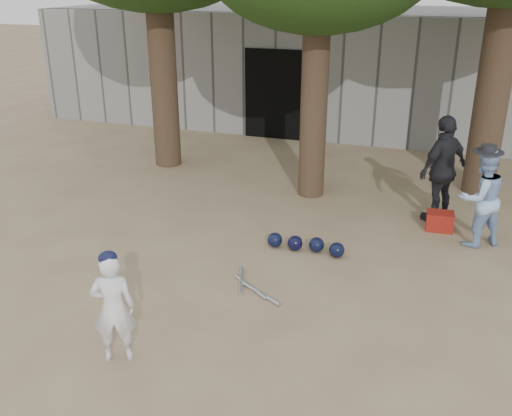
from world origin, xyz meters
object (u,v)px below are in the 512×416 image
at_px(spectator_blue, 481,198).
at_px(spectator_dark, 443,169).
at_px(boy_player, 113,308).
at_px(red_bag, 440,221).

height_order(spectator_blue, spectator_dark, spectator_dark).
bearing_deg(boy_player, spectator_dark, -146.78).
distance_m(spectator_blue, red_bag, 0.89).
bearing_deg(spectator_blue, red_bag, -68.40).
bearing_deg(spectator_blue, boy_player, 15.84).
bearing_deg(red_bag, spectator_blue, -35.11).
bearing_deg(boy_player, spectator_blue, -156.10).
xyz_separation_m(spectator_dark, red_bag, (0.05, -0.41, -0.75)).
bearing_deg(spectator_dark, red_bag, 44.21).
xyz_separation_m(boy_player, spectator_blue, (3.68, 4.26, 0.13)).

